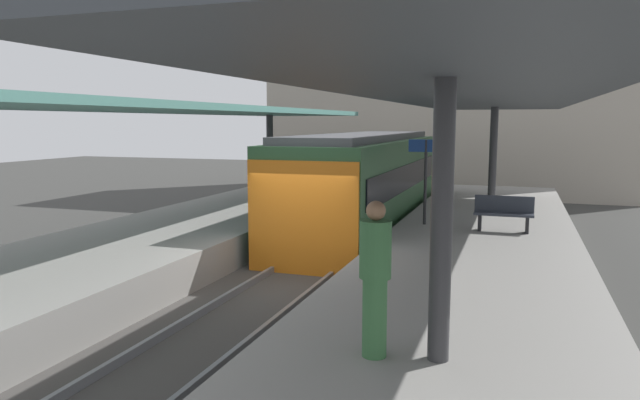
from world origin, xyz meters
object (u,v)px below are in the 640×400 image
at_px(commuter_train, 364,184).
at_px(platform_bench, 504,212).
at_px(passenger_near_bench, 375,276).
at_px(platform_sign, 426,162).

height_order(commuter_train, platform_bench, commuter_train).
bearing_deg(commuter_train, passenger_near_bench, -74.72).
bearing_deg(platform_sign, passenger_near_bench, -84.86).
relative_size(commuter_train, platform_sign, 4.98).
relative_size(platform_bench, passenger_near_bench, 0.78).
xyz_separation_m(commuter_train, platform_sign, (2.30, -2.48, 0.90)).
height_order(commuter_train, passenger_near_bench, commuter_train).
bearing_deg(passenger_near_bench, platform_bench, 82.11).
distance_m(platform_bench, passenger_near_bench, 8.60).
distance_m(commuter_train, platform_sign, 3.50).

